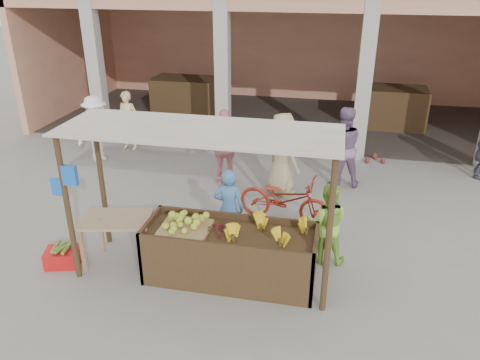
% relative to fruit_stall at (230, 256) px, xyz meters
% --- Properties ---
extents(ground, '(60.00, 60.00, 0.00)m').
position_rel_fruit_stall_xyz_m(ground, '(-0.50, 0.00, -0.40)').
color(ground, gray).
rests_on(ground, ground).
extents(market_building, '(14.40, 6.40, 4.20)m').
position_rel_fruit_stall_xyz_m(market_building, '(-0.45, 8.93, 2.30)').
color(market_building, '#E9A079').
rests_on(market_building, ground).
extents(fruit_stall, '(2.60, 0.95, 0.80)m').
position_rel_fruit_stall_xyz_m(fruit_stall, '(0.00, 0.00, 0.00)').
color(fruit_stall, '#47321C').
rests_on(fruit_stall, ground).
extents(stall_awning, '(4.09, 1.35, 2.39)m').
position_rel_fruit_stall_xyz_m(stall_awning, '(-0.51, 0.06, 1.58)').
color(stall_awning, '#47321C').
rests_on(stall_awning, ground).
extents(banana_heap, '(1.18, 0.64, 0.21)m').
position_rel_fruit_stall_xyz_m(banana_heap, '(0.58, 0.03, 0.51)').
color(banana_heap, yellow).
rests_on(banana_heap, fruit_stall).
extents(melon_tray, '(0.75, 0.65, 0.20)m').
position_rel_fruit_stall_xyz_m(melon_tray, '(-0.69, -0.05, 0.49)').
color(melon_tray, '#9D7F51').
rests_on(melon_tray, fruit_stall).
extents(berry_heap, '(0.49, 0.40, 0.15)m').
position_rel_fruit_stall_xyz_m(berry_heap, '(-0.19, -0.01, 0.48)').
color(berry_heap, maroon).
rests_on(berry_heap, fruit_stall).
extents(side_table, '(1.19, 0.92, 0.86)m').
position_rel_fruit_stall_xyz_m(side_table, '(-1.83, -0.01, 0.32)').
color(side_table, tan).
rests_on(side_table, ground).
extents(papaya_pile, '(0.67, 0.38, 0.19)m').
position_rel_fruit_stall_xyz_m(papaya_pile, '(-1.83, -0.01, 0.55)').
color(papaya_pile, '#4B9430').
rests_on(papaya_pile, side_table).
extents(red_crate, '(0.63, 0.53, 0.28)m').
position_rel_fruit_stall_xyz_m(red_crate, '(-2.75, -0.22, -0.26)').
color(red_crate, red).
rests_on(red_crate, ground).
extents(plantain_bundle, '(0.45, 0.31, 0.09)m').
position_rel_fruit_stall_xyz_m(plantain_bundle, '(-2.75, -0.22, -0.07)').
color(plantain_bundle, olive).
rests_on(plantain_bundle, red_crate).
extents(produce_sacks, '(0.86, 0.80, 0.65)m').
position_rel_fruit_stall_xyz_m(produce_sacks, '(2.45, 5.43, -0.07)').
color(produce_sacks, maroon).
rests_on(produce_sacks, ground).
extents(vendor_blue, '(0.59, 0.45, 1.53)m').
position_rel_fruit_stall_xyz_m(vendor_blue, '(-0.24, 0.94, 0.36)').
color(vendor_blue, '#4D89C8').
rests_on(vendor_blue, ground).
extents(vendor_green, '(0.71, 0.41, 1.46)m').
position_rel_fruit_stall_xyz_m(vendor_green, '(1.41, 0.81, 0.33)').
color(vendor_green, '#97D344').
rests_on(vendor_green, ground).
extents(motorcycle, '(1.05, 2.00, 0.99)m').
position_rel_fruit_stall_xyz_m(motorcycle, '(0.60, 1.95, 0.10)').
color(motorcycle, '#A32B1B').
rests_on(motorcycle, ground).
extents(shopper_a, '(1.12, 1.28, 1.79)m').
position_rel_fruit_stall_xyz_m(shopper_a, '(-4.33, 4.12, 0.50)').
color(shopper_a, white).
rests_on(shopper_a, ground).
extents(shopper_b, '(1.18, 0.80, 1.84)m').
position_rel_fruit_stall_xyz_m(shopper_b, '(-0.89, 3.37, 0.52)').
color(shopper_b, pink).
rests_on(shopper_b, ground).
extents(shopper_c, '(1.11, 1.11, 1.97)m').
position_rel_fruit_stall_xyz_m(shopper_c, '(0.38, 3.17, 0.59)').
color(shopper_c, tan).
rests_on(shopper_c, ground).
extents(shopper_e, '(0.66, 0.53, 1.62)m').
position_rel_fruit_stall_xyz_m(shopper_e, '(-3.93, 5.04, 0.41)').
color(shopper_e, '#F0C78C').
rests_on(shopper_e, ground).
extents(shopper_f, '(1.06, 0.76, 1.96)m').
position_rel_fruit_stall_xyz_m(shopper_f, '(1.60, 3.88, 0.58)').
color(shopper_f, gray).
rests_on(shopper_f, ground).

